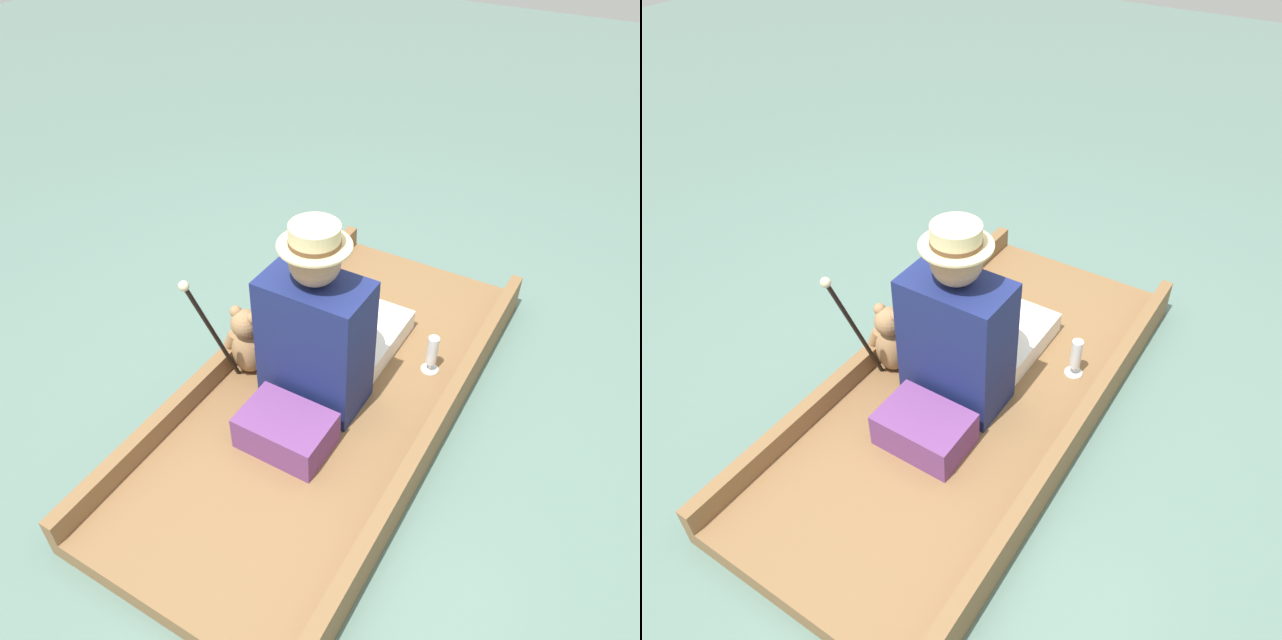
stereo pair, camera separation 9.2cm
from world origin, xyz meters
The scene contains 7 objects.
ground_plane centered at (0.00, 0.00, 0.00)m, with size 16.00×16.00×0.00m, color slate.
punt_boat centered at (0.00, 0.00, 0.06)m, with size 1.10×2.41×0.21m.
seat_cushion centered at (-0.01, -0.36, 0.18)m, with size 0.38×0.27×0.17m.
seated_person centered at (-0.05, 0.03, 0.43)m, with size 0.46×0.82×0.91m.
teddy_bear centered at (-0.42, -0.06, 0.28)m, with size 0.26×0.15×0.37m.
wine_glass centered at (0.35, 0.37, 0.21)m, with size 0.09×0.09×0.20m.
walking_cane centered at (-0.45, -0.27, 0.52)m, with size 0.04×0.29×0.72m.
Camera 2 is at (1.06, -1.74, 2.23)m, focal length 35.00 mm.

